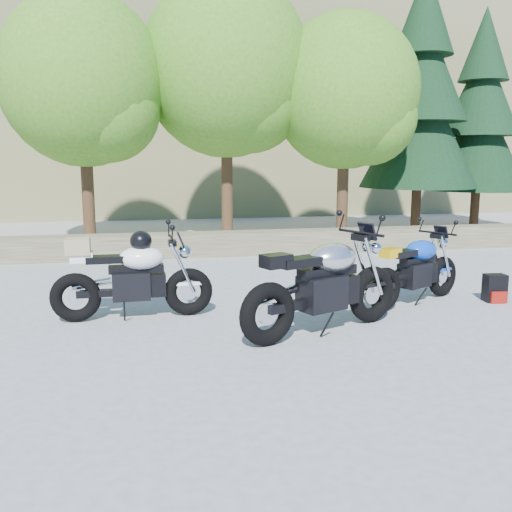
# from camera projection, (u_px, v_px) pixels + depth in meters

# --- Properties ---
(ground) EXTENTS (90.00, 90.00, 0.00)m
(ground) POSITION_uv_depth(u_px,v_px,m) (256.00, 332.00, 6.86)
(ground) COLOR gray
(ground) RESTS_ON ground
(stone_wall) EXTENTS (22.00, 0.55, 0.50)m
(stone_wall) POSITION_uv_depth(u_px,v_px,m) (205.00, 244.00, 12.13)
(stone_wall) COLOR brown
(stone_wall) RESTS_ON ground
(hillside) EXTENTS (80.00, 30.00, 15.00)m
(hillside) POSITION_uv_depth(u_px,v_px,m) (212.00, 63.00, 33.22)
(hillside) COLOR #676740
(hillside) RESTS_ON ground
(tree_decid_left) EXTENTS (3.67, 3.67, 5.62)m
(tree_decid_left) POSITION_uv_depth(u_px,v_px,m) (87.00, 86.00, 12.67)
(tree_decid_left) COLOR #382314
(tree_decid_left) RESTS_ON ground
(tree_decid_mid) EXTENTS (4.08, 4.08, 6.24)m
(tree_decid_mid) POSITION_uv_depth(u_px,v_px,m) (231.00, 74.00, 13.63)
(tree_decid_mid) COLOR #382314
(tree_decid_mid) RESTS_ON ground
(tree_decid_right) EXTENTS (3.54, 3.54, 5.41)m
(tree_decid_right) POSITION_uv_depth(u_px,v_px,m) (350.00, 97.00, 13.69)
(tree_decid_right) COLOR #382314
(tree_decid_right) RESTS_ON ground
(conifer_near) EXTENTS (3.17, 3.17, 7.06)m
(conifer_near) POSITION_uv_depth(u_px,v_px,m) (421.00, 97.00, 15.37)
(conifer_near) COLOR #382314
(conifer_near) RESTS_ON ground
(conifer_far) EXTENTS (2.82, 2.82, 6.27)m
(conifer_far) POSITION_uv_depth(u_px,v_px,m) (481.00, 115.00, 16.44)
(conifer_far) COLOR #382314
(conifer_far) RESTS_ON ground
(silver_bike) EXTENTS (2.23, 1.13, 1.18)m
(silver_bike) POSITION_uv_depth(u_px,v_px,m) (324.00, 286.00, 6.73)
(silver_bike) COLOR black
(silver_bike) RESTS_ON ground
(white_bike) EXTENTS (2.08, 0.66, 1.15)m
(white_bike) POSITION_uv_depth(u_px,v_px,m) (132.00, 276.00, 7.34)
(white_bike) COLOR black
(white_bike) RESTS_ON ground
(blue_bike) EXTENTS (1.82, 1.05, 0.99)m
(blue_bike) POSITION_uv_depth(u_px,v_px,m) (416.00, 270.00, 8.14)
(blue_bike) COLOR black
(blue_bike) RESTS_ON ground
(backpack) EXTENTS (0.31, 0.28, 0.40)m
(backpack) POSITION_uv_depth(u_px,v_px,m) (495.00, 289.00, 8.27)
(backpack) COLOR black
(backpack) RESTS_ON ground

